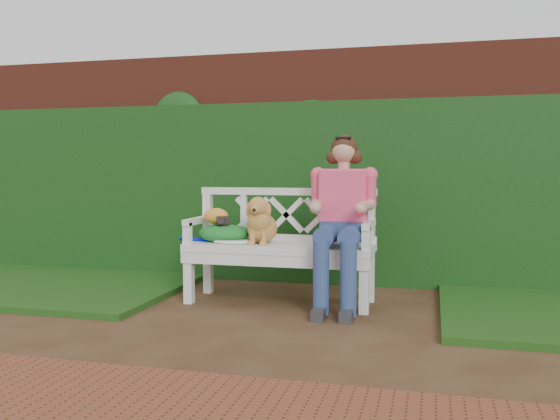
# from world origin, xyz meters

# --- Properties ---
(ground) EXTENTS (60.00, 60.00, 0.00)m
(ground) POSITION_xyz_m (0.00, 0.00, 0.00)
(ground) COLOR #3C2115
(brick_wall) EXTENTS (10.00, 0.30, 2.20)m
(brick_wall) POSITION_xyz_m (0.00, 1.90, 1.10)
(brick_wall) COLOR maroon
(brick_wall) RESTS_ON ground
(ivy_hedge) EXTENTS (10.00, 0.18, 1.70)m
(ivy_hedge) POSITION_xyz_m (0.00, 1.68, 0.85)
(ivy_hedge) COLOR #1D5219
(ivy_hedge) RESTS_ON ground
(grass_left) EXTENTS (2.60, 2.00, 0.05)m
(grass_left) POSITION_xyz_m (-2.40, 0.90, 0.03)
(grass_left) COLOR #12390C
(grass_left) RESTS_ON ground
(garden_bench) EXTENTS (1.61, 0.68, 0.48)m
(garden_bench) POSITION_xyz_m (-0.15, 0.77, 0.24)
(garden_bench) COLOR white
(garden_bench) RESTS_ON ground
(seated_woman) EXTENTS (0.59, 0.76, 1.29)m
(seated_woman) POSITION_xyz_m (0.36, 0.75, 0.64)
(seated_woman) COLOR #ED598A
(seated_woman) RESTS_ON ground
(dog) EXTENTS (0.27, 0.36, 0.38)m
(dog) POSITION_xyz_m (-0.30, 0.73, 0.67)
(dog) COLOR #9A673E
(dog) RESTS_ON garden_bench
(tennis_racket) EXTENTS (0.74, 0.42, 0.03)m
(tennis_racket) POSITION_xyz_m (-0.56, 0.75, 0.50)
(tennis_racket) COLOR white
(tennis_racket) RESTS_ON garden_bench
(green_bag) EXTENTS (0.51, 0.44, 0.15)m
(green_bag) POSITION_xyz_m (-0.63, 0.78, 0.55)
(green_bag) COLOR #1A8D15
(green_bag) RESTS_ON garden_bench
(camera_item) EXTENTS (0.12, 0.10, 0.07)m
(camera_item) POSITION_xyz_m (-0.62, 0.74, 0.66)
(camera_item) COLOR black
(camera_item) RESTS_ON green_bag
(baseball_glove) EXTENTS (0.24, 0.20, 0.13)m
(baseball_glove) POSITION_xyz_m (-0.69, 0.77, 0.69)
(baseball_glove) COLOR orange
(baseball_glove) RESTS_ON green_bag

